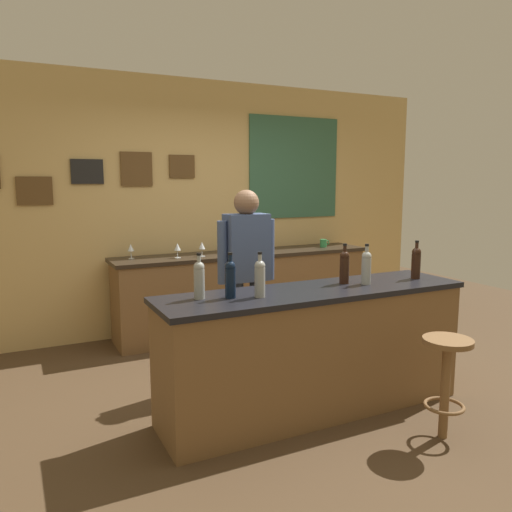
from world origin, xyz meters
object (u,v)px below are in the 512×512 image
(wine_bottle_b, at_px, (230,278))
(wine_glass_e, at_px, (241,243))
(wine_glass_b, at_px, (177,247))
(coffee_mug, at_px, (324,243))
(wine_bottle_d, at_px, (344,266))
(wine_bottle_a, at_px, (199,279))
(wine_glass_c, at_px, (202,246))
(wine_bottle_e, at_px, (366,266))
(wine_bottle_c, at_px, (260,277))
(wine_glass_d, at_px, (229,243))
(bartender, at_px, (247,271))
(wine_glass_a, at_px, (131,248))
(wine_bottle_f, at_px, (416,262))
(bar_stool, at_px, (446,371))

(wine_bottle_b, xyz_separation_m, wine_glass_e, (1.02, 2.04, -0.05))
(wine_glass_b, distance_m, coffee_mug, 1.84)
(wine_bottle_d, bearing_deg, wine_glass_e, 88.37)
(wine_bottle_a, distance_m, wine_glass_c, 2.01)
(wine_glass_b, bearing_deg, coffee_mug, 1.46)
(wine_bottle_d, bearing_deg, wine_bottle_e, -35.52)
(wine_bottle_d, height_order, wine_glass_c, wine_bottle_d)
(wine_glass_e, bearing_deg, wine_bottle_b, -116.55)
(wine_bottle_c, distance_m, wine_glass_c, 2.04)
(wine_bottle_b, bearing_deg, wine_bottle_c, -18.70)
(wine_bottle_a, height_order, wine_bottle_d, same)
(wine_glass_d, bearing_deg, wine_bottle_a, -118.16)
(wine_bottle_b, distance_m, wine_glass_d, 2.29)
(wine_bottle_a, bearing_deg, bartender, 45.96)
(wine_bottle_d, height_order, wine_glass_d, wine_bottle_d)
(wine_bottle_c, xyz_separation_m, wine_glass_a, (-0.38, 2.18, -0.05))
(wine_bottle_f, bearing_deg, wine_glass_d, 107.84)
(bartender, height_order, wine_bottle_b, bartender)
(wine_bottle_e, bearing_deg, wine_glass_d, 95.22)
(wine_bottle_d, bearing_deg, wine_bottle_b, -176.95)
(bar_stool, bearing_deg, wine_bottle_f, 61.71)
(wine_bottle_b, bearing_deg, coffee_mug, 43.83)
(wine_glass_a, distance_m, wine_glass_c, 0.73)
(wine_bottle_d, relative_size, wine_bottle_f, 1.00)
(wine_bottle_b, relative_size, wine_bottle_e, 1.00)
(bartender, xyz_separation_m, wine_glass_b, (-0.22, 1.20, 0.07))
(bar_stool, height_order, wine_glass_c, wine_glass_c)
(wine_bottle_d, xyz_separation_m, wine_glass_d, (-0.06, 2.05, -0.05))
(wine_bottle_e, height_order, coffee_mug, wine_bottle_e)
(wine_glass_d, height_order, coffee_mug, wine_glass_d)
(wine_bottle_c, distance_m, wine_glass_b, 2.03)
(bartender, relative_size, coffee_mug, 12.96)
(wine_glass_a, relative_size, wine_glass_d, 1.00)
(wine_bottle_e, bearing_deg, wine_bottle_f, -0.03)
(bar_stool, height_order, wine_glass_b, wine_glass_b)
(wine_glass_b, height_order, wine_glass_d, same)
(wine_bottle_a, relative_size, coffee_mug, 2.45)
(wine_bottle_b, distance_m, wine_bottle_d, 0.96)
(wine_bottle_d, height_order, wine_glass_e, wine_bottle_d)
(wine_bottle_c, height_order, wine_glass_d, wine_bottle_c)
(wine_glass_c, bearing_deg, wine_bottle_d, -76.79)
(wine_bottle_e, bearing_deg, wine_glass_e, 92.07)
(wine_bottle_a, distance_m, wine_bottle_e, 1.29)
(wine_bottle_a, bearing_deg, wine_bottle_e, -4.87)
(wine_bottle_a, height_order, wine_glass_a, wine_bottle_a)
(wine_bottle_b, bearing_deg, bar_stool, -31.66)
(wine_bottle_b, distance_m, wine_glass_e, 2.28)
(wine_bottle_a, relative_size, wine_glass_d, 1.97)
(wine_bottle_d, bearing_deg, coffee_mug, 59.95)
(wine_bottle_c, relative_size, wine_bottle_d, 1.00)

